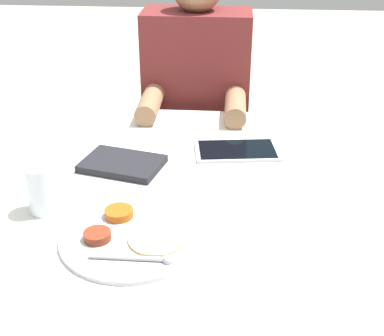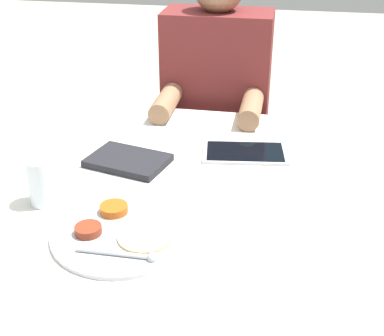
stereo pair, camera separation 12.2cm
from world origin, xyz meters
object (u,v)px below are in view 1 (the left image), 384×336
(drinking_glass, at_px, (42,189))
(person_diner, at_px, (196,138))
(thali_tray, at_px, (131,236))
(red_notebook, at_px, (122,164))
(tablet_device, at_px, (237,150))

(drinking_glass, bearing_deg, person_diner, 69.84)
(thali_tray, relative_size, person_diner, 0.26)
(red_notebook, bearing_deg, tablet_device, 21.09)
(red_notebook, bearing_deg, thali_tray, -75.74)
(tablet_device, relative_size, drinking_glass, 2.19)
(person_diner, height_order, drinking_glass, person_diner)
(red_notebook, xyz_separation_m, tablet_device, (0.31, 0.12, -0.00))
(thali_tray, height_order, red_notebook, thali_tray)
(drinking_glass, bearing_deg, thali_tray, -23.27)
(red_notebook, relative_size, person_diner, 0.20)
(thali_tray, bearing_deg, person_diner, 85.14)
(red_notebook, bearing_deg, person_diner, 74.64)
(person_diner, bearing_deg, drinking_glass, -110.16)
(thali_tray, relative_size, tablet_device, 1.22)
(tablet_device, bearing_deg, thali_tray, -116.84)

